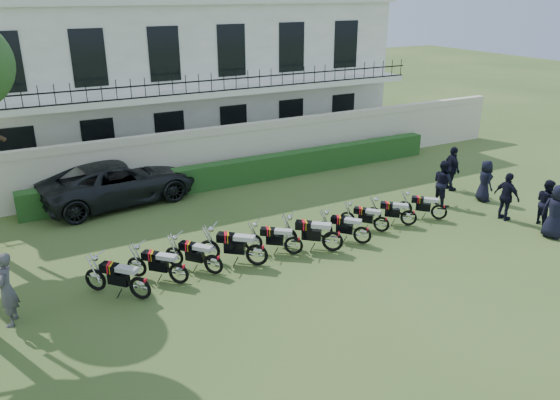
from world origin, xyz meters
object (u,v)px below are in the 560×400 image
at_px(officer_3, 485,181).
at_px(motorcycle_5, 333,236).
at_px(inspector, 6,290).
at_px(officer_4, 443,183).
at_px(motorcycle_6, 363,231).
at_px(officer_1, 546,202).
at_px(motorcycle_2, 213,260).
at_px(officer_0, 556,212).
at_px(officer_5, 452,169).
at_px(motorcycle_1, 178,269).
at_px(suv, 119,182).
at_px(officer_2, 507,197).
at_px(motorcycle_0, 140,283).
at_px(motorcycle_4, 294,241).
at_px(motorcycle_3, 257,250).
at_px(motorcycle_8, 409,214).
at_px(motorcycle_7, 382,220).
at_px(motorcycle_9, 439,208).

bearing_deg(officer_3, motorcycle_5, 114.40).
relative_size(inspector, officer_4, 1.08).
relative_size(motorcycle_6, officer_4, 0.83).
bearing_deg(motorcycle_5, officer_1, -62.40).
height_order(motorcycle_2, inspector, inspector).
bearing_deg(motorcycle_5, officer_0, -69.90).
bearing_deg(officer_5, officer_4, 141.68).
distance_m(motorcycle_1, officer_0, 12.06).
bearing_deg(suv, motorcycle_6, -148.70).
bearing_deg(motorcycle_5, officer_2, -56.18).
distance_m(motorcycle_0, motorcycle_2, 2.21).
bearing_deg(motorcycle_4, officer_4, -43.84).
bearing_deg(officer_5, motorcycle_3, 119.19).
bearing_deg(motorcycle_2, motorcycle_8, -39.27).
xyz_separation_m(motorcycle_2, motorcycle_3, (1.30, -0.12, 0.06)).
relative_size(motorcycle_6, suv, 0.25).
bearing_deg(motorcycle_7, motorcycle_2, 140.69).
height_order(motorcycle_4, motorcycle_8, motorcycle_4).
distance_m(motorcycle_9, officer_3, 2.94).
bearing_deg(officer_4, officer_1, -143.72).
xyz_separation_m(motorcycle_0, motorcycle_3, (3.48, 0.25, 0.03)).
relative_size(motorcycle_7, officer_5, 0.76).
bearing_deg(inspector, officer_0, 93.70).
height_order(motorcycle_9, suv, suv).
xyz_separation_m(motorcycle_5, motorcycle_9, (4.67, 0.35, -0.08)).
xyz_separation_m(motorcycle_0, officer_3, (13.45, 1.00, 0.29)).
distance_m(motorcycle_5, officer_5, 7.69).
xyz_separation_m(inspector, officer_0, (15.91, -2.87, -0.03)).
bearing_deg(officer_4, motorcycle_9, 139.90).
distance_m(motorcycle_5, officer_2, 6.77).
bearing_deg(motorcycle_9, officer_4, -1.68).
bearing_deg(officer_0, suv, 31.76).
distance_m(inspector, officer_0, 16.16).
xyz_separation_m(motorcycle_5, inspector, (-8.97, 0.41, 0.41)).
bearing_deg(motorcycle_9, motorcycle_6, 140.09).
xyz_separation_m(motorcycle_5, officer_3, (7.51, 1.00, 0.28)).
bearing_deg(officer_5, officer_3, -154.58).
distance_m(officer_0, officer_3, 3.51).
relative_size(motorcycle_4, officer_2, 0.88).
relative_size(motorcycle_0, officer_4, 0.88).
bearing_deg(motorcycle_7, motorcycle_3, 142.36).
bearing_deg(suv, motorcycle_3, -169.35).
height_order(motorcycle_2, suv, suv).
bearing_deg(suv, officer_2, -132.45).
height_order(motorcycle_7, inspector, inspector).
bearing_deg(motorcycle_2, motorcycle_4, -39.52).
bearing_deg(motorcycle_7, motorcycle_5, 151.46).
height_order(officer_0, officer_2, officer_0).
bearing_deg(suv, motorcycle_1, 172.43).
height_order(officer_4, officer_5, officer_5).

